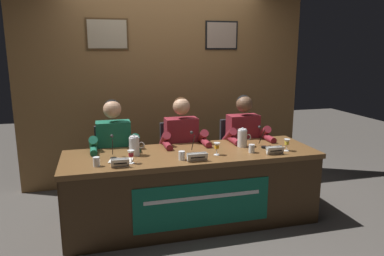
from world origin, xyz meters
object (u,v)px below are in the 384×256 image
at_px(nameplate_left, 120,163).
at_px(chair_right, 238,158).
at_px(panelist_left, 114,149).
at_px(document_stack_left, 121,161).
at_px(juice_glass_left, 131,154).
at_px(nameplate_right, 275,150).
at_px(microphone_center, 194,147).
at_px(panelist_right, 245,140).
at_px(conference_table, 195,178).
at_px(chair_center, 179,163).
at_px(water_cup_left, 96,162).
at_px(microphone_left, 113,151).
at_px(juice_glass_center, 217,146).
at_px(nameplate_center, 197,157).
at_px(panelist_center, 183,144).
at_px(water_cup_right, 252,149).
at_px(microphone_right, 263,140).
at_px(water_pitcher_right_side, 242,138).
at_px(water_pitcher_left_side, 134,146).
at_px(water_cup_center, 182,156).
at_px(juice_glass_right, 287,143).
at_px(chair_left, 115,168).

distance_m(nameplate_left, chair_right, 1.76).
height_order(panelist_left, document_stack_left, panelist_left).
bearing_deg(juice_glass_left, nameplate_right, -2.91).
height_order(microphone_center, chair_right, microphone_center).
distance_m(chair_right, panelist_right, 0.34).
xyz_separation_m(conference_table, chair_center, (0.00, 0.69, -0.05)).
bearing_deg(conference_table, microphone_center, 92.86).
bearing_deg(water_cup_left, microphone_left, 52.49).
xyz_separation_m(juice_glass_left, microphone_center, (0.63, 0.15, -0.01)).
xyz_separation_m(conference_table, juice_glass_left, (-0.63, -0.11, 0.33)).
bearing_deg(juice_glass_left, panelist_left, 101.24).
bearing_deg(chair_center, microphone_center, -90.16).
distance_m(water_cup_left, nameplate_right, 1.71).
xyz_separation_m(nameplate_left, microphone_center, (0.73, 0.23, 0.03)).
bearing_deg(microphone_left, conference_table, -6.33).
height_order(juice_glass_center, panelist_right, panelist_right).
xyz_separation_m(nameplate_center, document_stack_left, (-0.69, 0.18, -0.03)).
xyz_separation_m(nameplate_left, juice_glass_left, (0.11, 0.08, 0.05)).
height_order(juice_glass_left, document_stack_left, juice_glass_left).
xyz_separation_m(panelist_center, document_stack_left, (-0.72, -0.51, 0.02)).
height_order(nameplate_left, water_cup_left, water_cup_left).
bearing_deg(chair_right, conference_table, -137.23).
height_order(chair_right, panelist_right, panelist_right).
bearing_deg(nameplate_right, water_cup_right, 150.76).
xyz_separation_m(conference_table, document_stack_left, (-0.72, -0.02, 0.25)).
bearing_deg(microphone_right, chair_right, 92.26).
xyz_separation_m(water_cup_left, water_pitcher_right_side, (1.51, 0.29, 0.06)).
height_order(panelist_right, document_stack_left, panelist_right).
xyz_separation_m(water_cup_left, microphone_center, (0.93, 0.15, 0.04)).
xyz_separation_m(panelist_center, juice_glass_center, (0.21, -0.55, 0.10)).
height_order(conference_table, panelist_right, panelist_right).
relative_size(microphone_left, water_pitcher_left_side, 1.03).
height_order(conference_table, panelist_center, panelist_center).
relative_size(chair_center, panelist_right, 0.74).
xyz_separation_m(nameplate_left, water_cup_left, (-0.20, 0.08, -0.00)).
height_order(panelist_center, water_pitcher_left_side, panelist_center).
bearing_deg(water_pitcher_left_side, water_cup_center, -32.87).
height_order(panelist_right, juice_glass_right, panelist_right).
distance_m(chair_right, document_stack_left, 1.66).
bearing_deg(juice_glass_left, water_pitcher_right_side, 13.26).
bearing_deg(nameplate_center, chair_center, 88.07).
bearing_deg(juice_glass_right, microphone_left, 173.81).
bearing_deg(document_stack_left, panelist_right, 19.34).
xyz_separation_m(nameplate_left, chair_right, (1.48, 0.89, -0.33)).
relative_size(microphone_center, water_pitcher_left_side, 1.03).
distance_m(panelist_center, water_pitcher_right_side, 0.67).
distance_m(chair_left, nameplate_left, 0.95).
bearing_deg(microphone_center, chair_right, 41.21).
relative_size(chair_center, document_stack_left, 3.82).
xyz_separation_m(water_cup_left, microphone_right, (1.71, 0.21, 0.04)).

